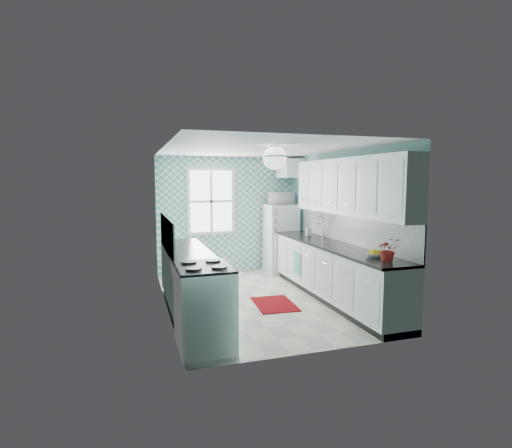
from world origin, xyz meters
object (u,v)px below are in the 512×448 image
object	(u,v)px
fruit_bowl	(374,255)
microwave	(281,198)
fridge	(281,238)
ceiling_light	(275,158)
stove	(204,305)
sink	(313,238)
potted_plant	(389,250)

from	to	relation	value
fruit_bowl	microwave	bearing A→B (deg)	91.54
fridge	fruit_bowl	distance (m)	3.36
ceiling_light	fruit_bowl	world-z (taller)	ceiling_light
fridge	ceiling_light	bearing A→B (deg)	-116.25
fridge	stove	distance (m)	4.14
stove	fruit_bowl	xyz separation A→B (m)	(2.40, 0.08, 0.46)
fruit_bowl	microwave	distance (m)	3.41
fridge	sink	distance (m)	1.43
sink	microwave	bearing A→B (deg)	94.74
fridge	fruit_bowl	xyz separation A→B (m)	(0.09, -3.35, 0.23)
fruit_bowl	microwave	size ratio (longest dim) A/B	0.49
fruit_bowl	ceiling_light	bearing A→B (deg)	147.79
sink	microwave	size ratio (longest dim) A/B	1.16
fruit_bowl	stove	bearing A→B (deg)	-178.18
ceiling_light	fridge	distance (m)	3.23
ceiling_light	fridge	size ratio (longest dim) A/B	0.24
potted_plant	microwave	distance (m)	3.69
ceiling_light	fruit_bowl	xyz separation A→B (m)	(1.20, -0.76, -1.35)
sink	fruit_bowl	bearing A→B (deg)	-89.14
fridge	microwave	xyz separation A→B (m)	(0.00, 0.00, 0.88)
fridge	fruit_bowl	bearing A→B (deg)	-91.54
microwave	potted_plant	bearing A→B (deg)	88.76
ceiling_light	stove	bearing A→B (deg)	-145.23
stove	potted_plant	world-z (taller)	potted_plant
sink	fruit_bowl	size ratio (longest dim) A/B	2.37
stove	fruit_bowl	world-z (taller)	fruit_bowl
ceiling_light	stove	distance (m)	2.33
fridge	potted_plant	distance (m)	3.68
microwave	fruit_bowl	bearing A→B (deg)	88.89
stove	microwave	bearing A→B (deg)	59.52
sink	potted_plant	size ratio (longest dim) A/B	1.81
fridge	sink	size ratio (longest dim) A/B	2.59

